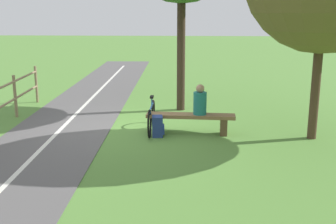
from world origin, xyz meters
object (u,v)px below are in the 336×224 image
(backpack, at_px, (158,126))
(bicycle, at_px, (151,117))
(bench, at_px, (191,120))
(person_seated, at_px, (200,101))

(backpack, bearing_deg, bicycle, -66.72)
(bench, bearing_deg, person_seated, 180.00)
(person_seated, distance_m, backpack, 1.14)
(bench, xyz_separation_m, person_seated, (-0.21, 0.01, 0.44))
(bench, distance_m, backpack, 0.80)
(bench, relative_size, person_seated, 2.94)
(bench, distance_m, person_seated, 0.49)
(bicycle, xyz_separation_m, backpack, (-0.18, 0.43, -0.11))
(bench, bearing_deg, backpack, 21.65)
(backpack, bearing_deg, person_seated, -165.75)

